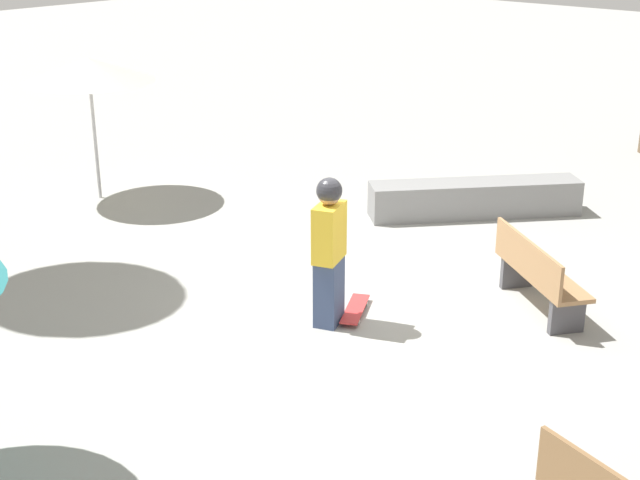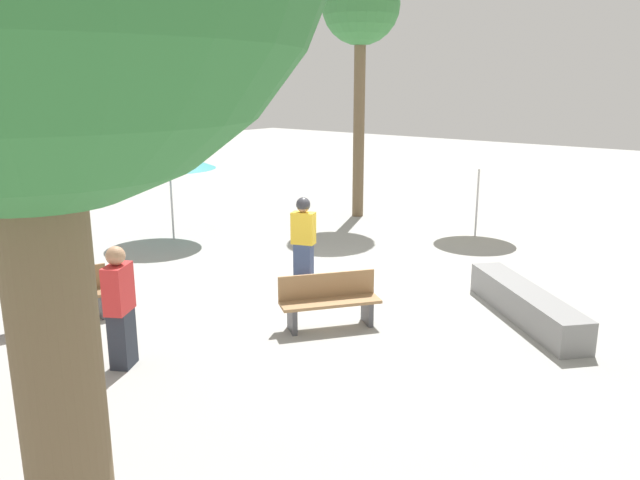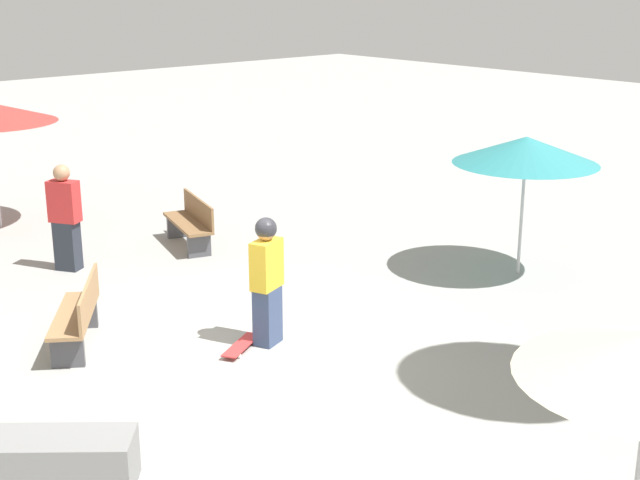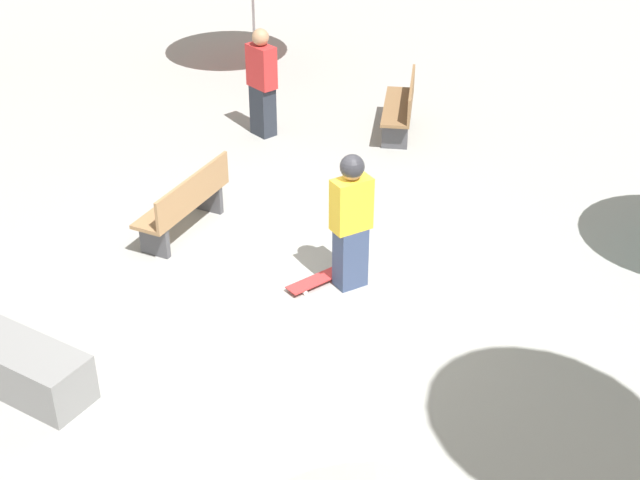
{
  "view_description": "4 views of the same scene",
  "coord_description": "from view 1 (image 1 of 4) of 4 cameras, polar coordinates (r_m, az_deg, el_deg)",
  "views": [
    {
      "loc": [
        7.57,
        5.84,
        4.37
      ],
      "look_at": [
        0.6,
        -0.35,
        0.81
      ],
      "focal_mm": 50.0,
      "sensor_mm": 36.0,
      "label": 1
    },
    {
      "loc": [
        -6.77,
        8.93,
        3.83
      ],
      "look_at": [
        0.28,
        0.26,
        0.97
      ],
      "focal_mm": 35.0,
      "sensor_mm": 36.0,
      "label": 2
    },
    {
      "loc": [
        -5.67,
        -8.31,
        4.59
      ],
      "look_at": [
        1.35,
        -0.44,
        1.4
      ],
      "focal_mm": 50.0,
      "sensor_mm": 36.0,
      "label": 3
    },
    {
      "loc": [
        -0.89,
        -8.52,
        5.83
      ],
      "look_at": [
        0.44,
        -0.44,
        0.93
      ],
      "focal_mm": 50.0,
      "sensor_mm": 36.0,
      "label": 4
    }
  ],
  "objects": [
    {
      "name": "concrete_ledge",
      "position": [
        13.34,
        9.88,
        2.64
      ],
      "size": [
        2.72,
        2.45,
        0.52
      ],
      "rotation": [
        0.0,
        0.0,
        2.43
      ],
      "color": "gray",
      "rests_on": "ground_plane"
    },
    {
      "name": "skateboard",
      "position": [
        10.08,
        2.26,
        -4.44
      ],
      "size": [
        0.8,
        0.56,
        0.07
      ],
      "rotation": [
        0.0,
        0.0,
        3.64
      ],
      "color": "red",
      "rests_on": "ground_plane"
    },
    {
      "name": "bench_near",
      "position": [
        10.33,
        13.74,
        -2.17
      ],
      "size": [
        1.28,
        1.56,
        0.85
      ],
      "rotation": [
        0.0,
        0.0,
        0.96
      ],
      "color": "#47474C",
      "rests_on": "ground_plane"
    },
    {
      "name": "shade_umbrella_cream",
      "position": [
        13.95,
        -14.58,
        10.5
      ],
      "size": [
        1.94,
        1.94,
        2.19
      ],
      "color": "#B7B7BC",
      "rests_on": "ground_plane"
    },
    {
      "name": "skater_main",
      "position": [
        9.51,
        0.58,
        -0.46
      ],
      "size": [
        0.5,
        0.39,
        1.68
      ],
      "rotation": [
        0.0,
        0.0,
        3.5
      ],
      "color": "#38476B",
      "rests_on": "ground_plane"
    },
    {
      "name": "ground_plane",
      "position": [
        10.51,
        3.58,
        -3.71
      ],
      "size": [
        60.0,
        60.0,
        0.0
      ],
      "primitive_type": "plane",
      "color": "#9E9E99"
    }
  ]
}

